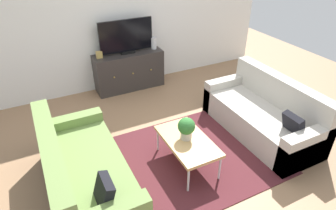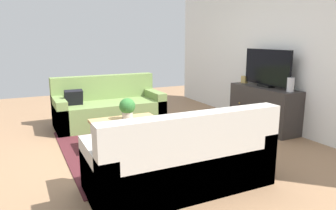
{
  "view_description": "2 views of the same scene",
  "coord_description": "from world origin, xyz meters",
  "px_view_note": "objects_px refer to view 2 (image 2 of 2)",
  "views": [
    {
      "loc": [
        -1.64,
        -2.83,
        2.82
      ],
      "look_at": [
        0.0,
        0.43,
        0.58
      ],
      "focal_mm": 31.18,
      "sensor_mm": 36.0,
      "label": 1
    },
    {
      "loc": [
        4.13,
        -1.59,
        1.58
      ],
      "look_at": [
        0.0,
        0.43,
        0.58
      ],
      "focal_mm": 33.56,
      "sensor_mm": 36.0,
      "label": 2
    }
  ],
  "objects_px": {
    "flat_screen_tv": "(267,68)",
    "coffee_table": "(125,122)",
    "mantel_clock": "(244,79)",
    "couch_left_side": "(108,108)",
    "tv_console": "(264,108)",
    "potted_plant": "(127,108)",
    "couch_right_side": "(182,163)",
    "glass_vase": "(291,85)"
  },
  "relations": [
    {
      "from": "flat_screen_tv",
      "to": "coffee_table",
      "type": "bearing_deg",
      "value": -92.27
    },
    {
      "from": "couch_right_side",
      "to": "glass_vase",
      "type": "height_order",
      "value": "glass_vase"
    },
    {
      "from": "coffee_table",
      "to": "mantel_clock",
      "type": "xyz_separation_m",
      "value": [
        -0.45,
        2.5,
        0.42
      ]
    },
    {
      "from": "potted_plant",
      "to": "flat_screen_tv",
      "type": "distance_m",
      "value": 2.53
    },
    {
      "from": "couch_left_side",
      "to": "mantel_clock",
      "type": "bearing_deg",
      "value": 68.37
    },
    {
      "from": "couch_right_side",
      "to": "mantel_clock",
      "type": "xyz_separation_m",
      "value": [
        -1.94,
        2.37,
        0.51
      ]
    },
    {
      "from": "tv_console",
      "to": "coffee_table",
      "type": "bearing_deg",
      "value": -92.29
    },
    {
      "from": "potted_plant",
      "to": "tv_console",
      "type": "height_order",
      "value": "tv_console"
    },
    {
      "from": "couch_right_side",
      "to": "couch_left_side",
      "type": "bearing_deg",
      "value": 180.0
    },
    {
      "from": "tv_console",
      "to": "flat_screen_tv",
      "type": "xyz_separation_m",
      "value": [
        -0.0,
        0.02,
        0.69
      ]
    },
    {
      "from": "couch_right_side",
      "to": "coffee_table",
      "type": "xyz_separation_m",
      "value": [
        -1.48,
        -0.13,
        0.1
      ]
    },
    {
      "from": "coffee_table",
      "to": "glass_vase",
      "type": "relative_size",
      "value": 4.25
    },
    {
      "from": "tv_console",
      "to": "potted_plant",
      "type": "bearing_deg",
      "value": -92.37
    },
    {
      "from": "couch_left_side",
      "to": "mantel_clock",
      "type": "relative_size",
      "value": 14.78
    },
    {
      "from": "potted_plant",
      "to": "coffee_table",
      "type": "bearing_deg",
      "value": -86.84
    },
    {
      "from": "flat_screen_tv",
      "to": "mantel_clock",
      "type": "relative_size",
      "value": 7.99
    },
    {
      "from": "glass_vase",
      "to": "flat_screen_tv",
      "type": "bearing_deg",
      "value": 177.93
    },
    {
      "from": "flat_screen_tv",
      "to": "tv_console",
      "type": "bearing_deg",
      "value": -90.0
    },
    {
      "from": "tv_console",
      "to": "glass_vase",
      "type": "bearing_deg",
      "value": 0.0
    },
    {
      "from": "couch_left_side",
      "to": "potted_plant",
      "type": "height_order",
      "value": "couch_left_side"
    },
    {
      "from": "flat_screen_tv",
      "to": "mantel_clock",
      "type": "distance_m",
      "value": 0.61
    },
    {
      "from": "couch_right_side",
      "to": "coffee_table",
      "type": "relative_size",
      "value": 2.01
    },
    {
      "from": "couch_left_side",
      "to": "potted_plant",
      "type": "xyz_separation_m",
      "value": [
        1.39,
        -0.09,
        0.3
      ]
    },
    {
      "from": "couch_right_side",
      "to": "coffee_table",
      "type": "height_order",
      "value": "couch_right_side"
    },
    {
      "from": "couch_left_side",
      "to": "tv_console",
      "type": "height_order",
      "value": "couch_left_side"
    },
    {
      "from": "couch_right_side",
      "to": "mantel_clock",
      "type": "bearing_deg",
      "value": 129.22
    },
    {
      "from": "mantel_clock",
      "to": "potted_plant",
      "type": "bearing_deg",
      "value": -79.62
    },
    {
      "from": "couch_left_side",
      "to": "flat_screen_tv",
      "type": "relative_size",
      "value": 1.85
    },
    {
      "from": "couch_left_side",
      "to": "flat_screen_tv",
      "type": "height_order",
      "value": "flat_screen_tv"
    },
    {
      "from": "flat_screen_tv",
      "to": "mantel_clock",
      "type": "height_order",
      "value": "flat_screen_tv"
    },
    {
      "from": "couch_right_side",
      "to": "glass_vase",
      "type": "bearing_deg",
      "value": 109.3
    },
    {
      "from": "potted_plant",
      "to": "mantel_clock",
      "type": "height_order",
      "value": "mantel_clock"
    },
    {
      "from": "couch_right_side",
      "to": "flat_screen_tv",
      "type": "relative_size",
      "value": 1.85
    },
    {
      "from": "couch_right_side",
      "to": "glass_vase",
      "type": "distance_m",
      "value": 2.58
    },
    {
      "from": "coffee_table",
      "to": "flat_screen_tv",
      "type": "bearing_deg",
      "value": 87.73
    },
    {
      "from": "glass_vase",
      "to": "mantel_clock",
      "type": "height_order",
      "value": "glass_vase"
    },
    {
      "from": "couch_right_side",
      "to": "mantel_clock",
      "type": "distance_m",
      "value": 3.11
    },
    {
      "from": "coffee_table",
      "to": "flat_screen_tv",
      "type": "distance_m",
      "value": 2.61
    },
    {
      "from": "couch_right_side",
      "to": "potted_plant",
      "type": "height_order",
      "value": "couch_right_side"
    },
    {
      "from": "tv_console",
      "to": "mantel_clock",
      "type": "bearing_deg",
      "value": 180.0
    },
    {
      "from": "couch_right_side",
      "to": "tv_console",
      "type": "distance_m",
      "value": 2.75
    },
    {
      "from": "potted_plant",
      "to": "tv_console",
      "type": "relative_size",
      "value": 0.23
    }
  ]
}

